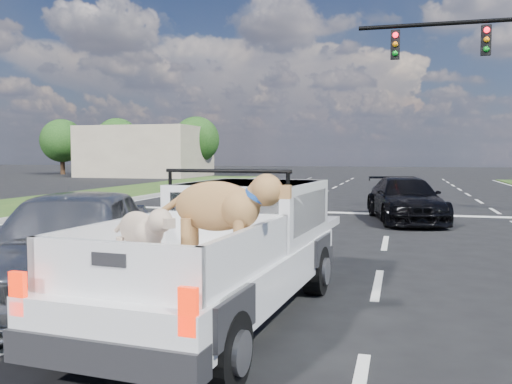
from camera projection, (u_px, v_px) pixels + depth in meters
The scene contains 10 objects.
ground at pixel (266, 278), 8.68m from camera, with size 160.00×160.00×0.00m, color black.
road_markings at pixel (323, 226), 15.00m from camera, with size 17.75×60.00×0.01m.
curb_left at pixel (30, 216), 16.79m from camera, with size 0.15×60.00×0.14m, color #A5A297.
building_left at pixel (146, 152), 48.38m from camera, with size 10.00×8.00×4.40m, color #BAAE8E.
tree_far_a at pixel (62, 141), 52.82m from camera, with size 4.20×4.20×5.40m.
tree_far_b at pixel (117, 140), 51.27m from camera, with size 4.20×4.20×5.40m.
tree_far_c at pixel (196, 140), 49.20m from camera, with size 4.20×4.20×5.40m.
pickup_truck at pixel (227, 248), 6.50m from camera, with size 2.11×4.92×1.80m.
silver_sedan at pixel (72, 244), 7.28m from camera, with size 1.83×4.55×1.55m, color #A1A3A8.
black_coupe at pixel (405, 200), 15.95m from camera, with size 1.81×4.44×1.29m, color black.
Camera 1 is at (2.07, -8.31, 1.98)m, focal length 38.00 mm.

